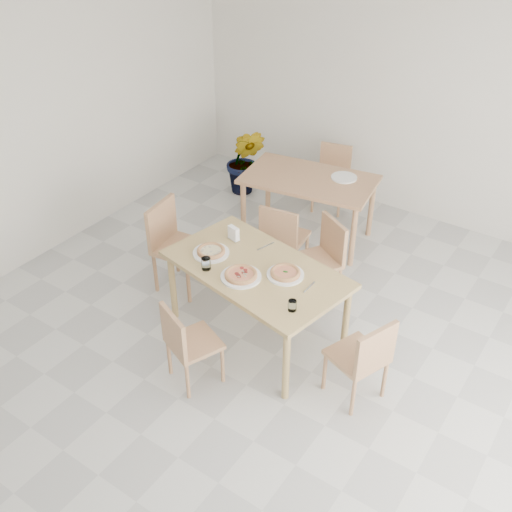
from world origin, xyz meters
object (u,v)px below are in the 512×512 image
Objects in this scene: chair_south at (186,341)px; plate_empty at (344,177)px; second_table at (309,185)px; main_table at (256,275)px; pizza_margherita at (285,272)px; pizza_pepperoni at (241,274)px; plate_pepperoni at (241,277)px; tumbler_b at (292,305)px; plate_margherita at (285,275)px; chair_east at (364,356)px; tumbler_a at (206,264)px; pizza_mushroom at (211,251)px; chair_back_s at (282,235)px; chair_back_n at (333,173)px; plate_mushroom at (211,253)px; chair_north at (323,254)px; napkin_holder at (234,234)px; chair_west at (173,240)px; potted_plant at (245,161)px.

chair_south is 2.74× the size of plate_empty.
chair_south reaches higher than second_table.
main_table is at bearing -83.74° from second_table.
pizza_margherita is 0.37m from pizza_pepperoni.
plate_empty is at bearing 93.75° from plate_pepperoni.
plate_pepperoni is at bearing 168.23° from tumbler_b.
pizza_margherita reaches higher than plate_margherita.
chair_east is 1.51m from tumbler_a.
chair_back_s is at bearing 82.10° from pizza_mushroom.
tumbler_b is (0.56, -0.31, 0.12)m from main_table.
pizza_pepperoni reaches higher than plate_pepperoni.
tumbler_a reaches higher than chair_back_n.
plate_mushroom is 3.61× the size of tumbler_b.
tumbler_b is at bearing -43.03° from chair_north.
plate_pepperoni is 0.44× the size of chair_back_n.
chair_south is 0.70m from plate_pepperoni.
chair_back_n is at bearing 112.20° from tumbler_b.
main_table is 0.29m from pizza_margherita.
tumbler_a reaches higher than pizza_pepperoni.
plate_pepperoni is 0.22× the size of second_table.
napkin_holder is (0.03, 0.29, 0.06)m from plate_mushroom.
tumbler_b reaches higher than plate_pepperoni.
chair_north is at bearing -70.14° from chair_west.
plate_margherita is 2.63m from chair_back_n.
chair_south is 2.74m from plate_empty.
pizza_mushroom is at bearing -45.09° from chair_south.
plate_mushroom is at bearing 117.89° from tumbler_a.
main_table is at bearing 83.79° from plate_pepperoni.
tumbler_b is (1.67, -0.48, 0.26)m from chair_west.
pizza_mushroom is 1.03m from chair_back_s.
plate_mushroom is at bearing -172.32° from pizza_margherita.
pizza_pepperoni is at bearing 168.23° from tumbler_b.
chair_back_s is at bearing -106.28° from chair_east.
chair_back_n is at bearing 95.33° from tumbler_a.
plate_mushroom is at bearing -98.27° from second_table.
chair_back_n is (-0.60, 2.51, -0.22)m from main_table.
pizza_margherita is (0.29, 0.23, 0.02)m from plate_pepperoni.
chair_south is 3.35m from chair_back_n.
pizza_margherita is 1.93m from plate_empty.
chair_south is 0.99m from plate_margherita.
potted_plant is (-1.36, 1.27, -0.04)m from chair_back_s.
plate_mushroom is at bearing 74.11° from chair_back_s.
plate_pepperoni is at bearing -18.00° from pizza_mushroom.
chair_west is 1.76m from tumbler_b.
chair_back_n is (-0.18, 2.27, -0.36)m from napkin_holder.
chair_back_n is (-0.87, 2.47, -0.33)m from pizza_margherita.
tumbler_a reaches higher than chair_back_s.
main_table is 1.13m from chair_west.
tumbler_a is at bearing -168.21° from pizza_pepperoni.
chair_south is at bearing -91.39° from second_table.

